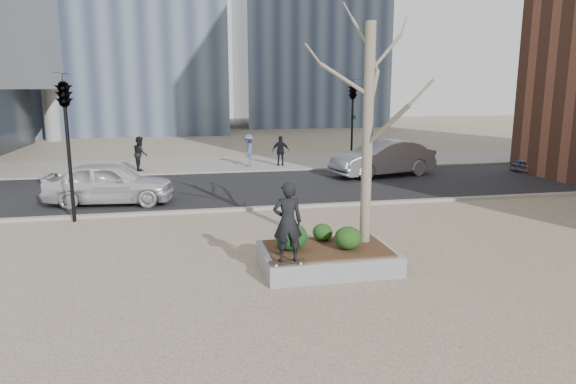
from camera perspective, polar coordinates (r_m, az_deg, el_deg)
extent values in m
plane|color=tan|center=(11.72, -0.41, -8.74)|extent=(120.00, 120.00, 0.00)
cube|color=black|center=(21.28, -5.71, 0.46)|extent=(60.00, 8.00, 0.02)
cube|color=gray|center=(28.16, -7.23, 3.12)|extent=(60.00, 6.00, 0.02)
cube|color=gray|center=(11.87, 4.37, -7.36)|extent=(3.00, 2.00, 0.45)
cube|color=#382314|center=(11.79, 4.39, -6.23)|extent=(2.70, 1.70, 0.04)
ellipsoid|color=#123916|center=(11.48, 0.35, -4.97)|extent=(0.73, 0.73, 0.62)
ellipsoid|color=#133C14|center=(12.24, 3.86, -4.47)|extent=(0.48, 0.48, 0.41)
ellipsoid|color=#173611|center=(11.63, 6.69, -5.09)|extent=(0.61, 0.61, 0.52)
imported|color=black|center=(10.50, -0.04, -3.36)|extent=(0.62, 0.41, 1.67)
imported|color=silver|center=(19.15, -19.20, 0.96)|extent=(4.58, 2.26, 1.50)
imported|color=gray|center=(24.40, 10.50, 3.70)|extent=(5.26, 2.92, 1.64)
imported|color=slate|center=(28.77, 27.00, 3.34)|extent=(4.37, 2.71, 1.18)
imported|color=black|center=(26.55, -16.09, 4.13)|extent=(0.77, 0.92, 1.70)
imported|color=#434E7A|center=(27.02, -4.42, 4.64)|extent=(0.90, 1.21, 1.67)
imported|color=black|center=(27.13, -0.81, 4.59)|extent=(0.97, 0.53, 1.57)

